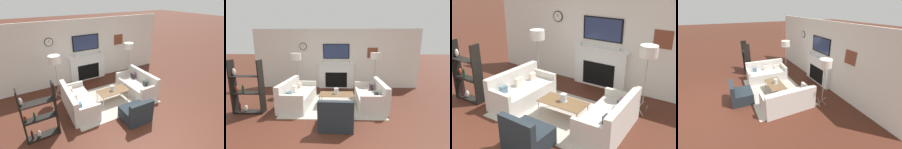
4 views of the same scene
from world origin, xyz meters
The scene contains 11 objects.
ground_plane centered at (0.00, 0.00, 0.00)m, with size 60.00×60.00×0.00m, color #482216.
fireplace_wall centered at (0.00, 4.54, 1.22)m, with size 7.59×0.28×2.70m.
area_rug centered at (0.00, 2.42, 0.01)m, with size 3.09×2.12×0.01m.
couch_left centered at (-1.24, 2.42, 0.29)m, with size 0.90×1.80×0.83m.
couch_right centered at (1.24, 2.42, 0.28)m, with size 0.86×1.73×0.81m.
armchair centered at (0.14, 1.03, 0.26)m, with size 0.84×0.76×0.77m.
coffee_table centered at (0.09, 2.37, 0.38)m, with size 1.13×0.58×0.40m.
hurricane_candle centered at (0.08, 2.41, 0.48)m, with size 0.18×0.18×0.19m.
floor_lamp_left centered at (-1.58, 3.57, 1.51)m, with size 0.42×0.42×1.68m.
floor_lamp_right centered at (1.58, 3.57, 1.54)m, with size 0.40×0.40×1.71m.
shelf_unit centered at (-2.53, 1.77, 0.72)m, with size 0.88×0.28×1.58m.
Camera 1 is at (-2.72, -2.40, 3.63)m, focal length 28.00 mm.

